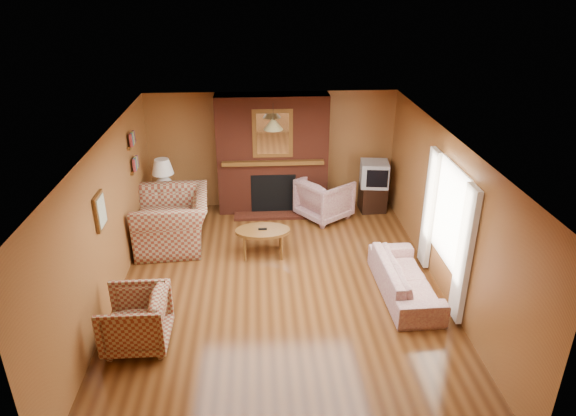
{
  "coord_description": "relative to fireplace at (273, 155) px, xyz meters",
  "views": [
    {
      "loc": [
        -0.3,
        -6.78,
        4.52
      ],
      "look_at": [
        0.16,
        0.6,
        1.11
      ],
      "focal_mm": 32.0,
      "sensor_mm": 36.0,
      "label": 1
    }
  ],
  "objects": [
    {
      "name": "wall_front",
      "position": [
        0.0,
        -6.23,
        0.02
      ],
      "size": [
        6.5,
        0.0,
        6.5
      ],
      "primitive_type": "plane",
      "rotation": [
        -1.57,
        0.0,
        0.0
      ],
      "color": "#97632E",
      "rests_on": "floor"
    },
    {
      "name": "ceiling",
      "position": [
        0.0,
        -2.98,
        1.22
      ],
      "size": [
        6.5,
        6.5,
        0.0
      ],
      "primitive_type": "plane",
      "rotation": [
        3.14,
        0.0,
        0.0
      ],
      "color": "silver",
      "rests_on": "wall_back"
    },
    {
      "name": "floral_armchair",
      "position": [
        1.01,
        -0.47,
        -0.77
      ],
      "size": [
        1.25,
        1.25,
        0.83
      ],
      "primitive_type": "imported",
      "rotation": [
        0.0,
        0.0,
        2.2
      ],
      "color": "#C4B497",
      "rests_on": "floor"
    },
    {
      "name": "fireplace",
      "position": [
        0.0,
        0.0,
        0.0
      ],
      "size": [
        2.2,
        0.82,
        2.4
      ],
      "color": "#5A2213",
      "rests_on": "floor"
    },
    {
      "name": "pendant_light",
      "position": [
        0.0,
        -0.68,
        0.82
      ],
      "size": [
        0.36,
        0.36,
        0.48
      ],
      "color": "black",
      "rests_on": "ceiling"
    },
    {
      "name": "table_lamp",
      "position": [
        -2.1,
        -0.53,
        -0.15
      ],
      "size": [
        0.41,
        0.41,
        0.68
      ],
      "color": "white",
      "rests_on": "side_table"
    },
    {
      "name": "floor",
      "position": [
        0.0,
        -2.98,
        -1.18
      ],
      "size": [
        6.5,
        6.5,
        0.0
      ],
      "primitive_type": "plane",
      "color": "#47250F",
      "rests_on": "ground"
    },
    {
      "name": "bookshelf",
      "position": [
        -2.44,
        -1.08,
        0.48
      ],
      "size": [
        0.09,
        0.55,
        0.71
      ],
      "color": "brown",
      "rests_on": "wall_left"
    },
    {
      "name": "crt_tv",
      "position": [
        2.05,
        -0.19,
        -0.38
      ],
      "size": [
        0.61,
        0.6,
        0.5
      ],
      "color": "#A7A9AE",
      "rests_on": "tv_stand"
    },
    {
      "name": "wall_left",
      "position": [
        -2.5,
        -2.98,
        0.02
      ],
      "size": [
        0.0,
        6.5,
        6.5
      ],
      "primitive_type": "plane",
      "rotation": [
        1.57,
        0.0,
        1.57
      ],
      "color": "#97632E",
      "rests_on": "floor"
    },
    {
      "name": "tv_stand",
      "position": [
        2.05,
        -0.18,
        -0.91
      ],
      "size": [
        0.52,
        0.48,
        0.55
      ],
      "primitive_type": "cube",
      "rotation": [
        0.0,
        0.0,
        0.04
      ],
      "color": "black",
      "rests_on": "floor"
    },
    {
      "name": "floral_sofa",
      "position": [
        1.9,
        -3.24,
        -0.91
      ],
      "size": [
        0.76,
        1.86,
        0.54
      ],
      "primitive_type": "imported",
      "rotation": [
        0.0,
        0.0,
        1.59
      ],
      "color": "#C4B497",
      "rests_on": "floor"
    },
    {
      "name": "coffee_table",
      "position": [
        -0.25,
        -1.92,
        -0.74
      ],
      "size": [
        0.94,
        0.58,
        0.52
      ],
      "color": "brown",
      "rests_on": "floor"
    },
    {
      "name": "wall_right",
      "position": [
        2.5,
        -2.98,
        0.02
      ],
      "size": [
        0.0,
        6.5,
        6.5
      ],
      "primitive_type": "plane",
      "rotation": [
        1.57,
        0.0,
        -1.57
      ],
      "color": "#97632E",
      "rests_on": "floor"
    },
    {
      "name": "plaid_loveseat",
      "position": [
        -1.85,
        -1.4,
        -0.7
      ],
      "size": [
        1.4,
        1.57,
        0.95
      ],
      "primitive_type": "imported",
      "rotation": [
        0.0,
        0.0,
        -1.49
      ],
      "color": "maroon",
      "rests_on": "floor"
    },
    {
      "name": "botanical_print",
      "position": [
        -2.47,
        -3.28,
        0.37
      ],
      "size": [
        0.05,
        0.4,
        0.5
      ],
      "color": "brown",
      "rests_on": "wall_left"
    },
    {
      "name": "side_table",
      "position": [
        -2.1,
        -0.53,
        -0.86
      ],
      "size": [
        0.53,
        0.53,
        0.65
      ],
      "primitive_type": "cube",
      "rotation": [
        0.0,
        0.0,
        -0.1
      ],
      "color": "brown",
      "rests_on": "floor"
    },
    {
      "name": "plaid_armchair",
      "position": [
        -1.95,
        -4.18,
        -0.8
      ],
      "size": [
        0.86,
        0.83,
        0.77
      ],
      "primitive_type": "imported",
      "rotation": [
        0.0,
        0.0,
        -1.56
      ],
      "color": "maroon",
      "rests_on": "floor"
    },
    {
      "name": "wall_back",
      "position": [
        0.0,
        0.27,
        0.02
      ],
      "size": [
        6.5,
        0.0,
        6.5
      ],
      "primitive_type": "plane",
      "rotation": [
        1.57,
        0.0,
        0.0
      ],
      "color": "#97632E",
      "rests_on": "floor"
    },
    {
      "name": "window_right",
      "position": [
        2.45,
        -3.18,
        -0.06
      ],
      "size": [
        0.1,
        1.85,
        2.0
      ],
      "color": "beige",
      "rests_on": "wall_right"
    }
  ]
}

